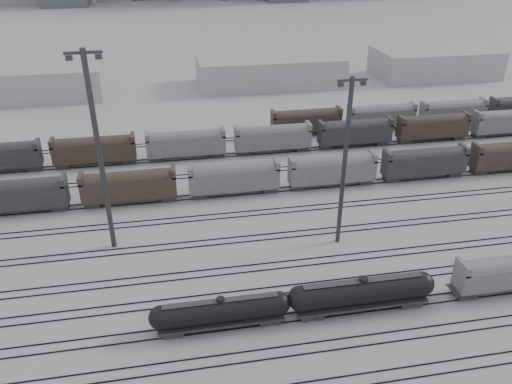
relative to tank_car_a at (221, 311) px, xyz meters
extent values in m
plane|color=#B7B7BC|center=(14.85, -1.00, -2.27)|extent=(900.00, 900.00, 0.00)
cube|color=black|center=(14.85, -10.72, -2.19)|extent=(220.00, 0.07, 0.16)
cube|color=black|center=(14.85, -9.28, -2.19)|extent=(220.00, 0.07, 0.16)
cube|color=black|center=(14.85, -5.72, -2.19)|extent=(220.00, 0.07, 0.16)
cube|color=black|center=(14.85, -4.28, -2.19)|extent=(220.00, 0.07, 0.16)
cube|color=black|center=(14.85, -0.72, -2.19)|extent=(220.00, 0.07, 0.16)
cube|color=black|center=(14.85, 0.72, -2.19)|extent=(220.00, 0.07, 0.16)
cube|color=black|center=(14.85, 4.28, -2.19)|extent=(220.00, 0.07, 0.16)
cube|color=black|center=(14.85, 5.72, -2.19)|extent=(220.00, 0.07, 0.16)
cube|color=black|center=(14.85, 9.28, -2.19)|extent=(220.00, 0.07, 0.16)
cube|color=black|center=(14.85, 10.72, -2.19)|extent=(220.00, 0.07, 0.16)
cube|color=black|center=(14.85, 16.28, -2.19)|extent=(220.00, 0.07, 0.16)
cube|color=black|center=(14.85, 17.72, -2.19)|extent=(220.00, 0.07, 0.16)
cube|color=black|center=(14.85, 23.28, -2.19)|extent=(220.00, 0.07, 0.16)
cube|color=black|center=(14.85, 24.72, -2.19)|extent=(220.00, 0.07, 0.16)
cube|color=black|center=(14.85, 30.28, -2.19)|extent=(220.00, 0.07, 0.16)
cube|color=black|center=(14.85, 31.72, -2.19)|extent=(220.00, 0.07, 0.16)
cube|color=black|center=(14.85, 38.28, -2.19)|extent=(220.00, 0.07, 0.16)
cube|color=black|center=(14.85, 39.72, -2.19)|extent=(220.00, 0.07, 0.16)
cube|color=black|center=(14.85, 46.28, -2.19)|extent=(220.00, 0.07, 0.16)
cube|color=black|center=(14.85, 47.72, -2.19)|extent=(220.00, 0.07, 0.16)
cube|color=black|center=(14.85, 54.28, -2.19)|extent=(220.00, 0.07, 0.16)
cube|color=black|center=(14.85, 55.72, -2.19)|extent=(220.00, 0.07, 0.16)
cube|color=#262629|center=(-5.47, 0.00, -1.77)|extent=(2.37, 1.92, 0.64)
cube|color=#262629|center=(5.47, 0.00, -1.77)|extent=(2.37, 1.92, 0.64)
cube|color=#262629|center=(0.00, 0.00, -1.31)|extent=(14.14, 2.46, 0.23)
cylinder|color=black|center=(0.00, 0.00, 0.15)|extent=(13.23, 2.65, 2.65)
sphere|color=black|center=(-6.61, 0.00, 0.15)|extent=(2.65, 2.65, 2.65)
sphere|color=black|center=(6.61, 0.00, 0.15)|extent=(2.65, 2.65, 2.65)
cylinder|color=black|center=(0.00, 0.00, 1.61)|extent=(0.91, 0.91, 0.46)
cube|color=#262629|center=(0.00, 0.00, 1.52)|extent=(12.77, 0.82, 0.05)
cube|color=#262629|center=(10.33, 0.00, -1.71)|extent=(2.65, 2.14, 0.71)
cube|color=#262629|center=(22.55, 0.00, -1.71)|extent=(2.65, 2.14, 0.71)
cube|color=#262629|center=(16.44, 0.00, -1.20)|extent=(15.78, 2.75, 0.25)
cylinder|color=black|center=(16.44, 0.00, 0.43)|extent=(14.77, 2.95, 2.95)
sphere|color=black|center=(9.06, 0.00, 0.43)|extent=(2.95, 2.95, 2.95)
sphere|color=black|center=(23.82, 0.00, 0.43)|extent=(2.95, 2.95, 2.95)
cylinder|color=black|center=(16.44, 0.00, 2.06)|extent=(1.02, 1.02, 0.51)
cube|color=#262629|center=(16.44, 0.00, 1.96)|extent=(14.26, 0.92, 0.06)
cube|color=#262629|center=(29.89, 0.00, -1.77)|extent=(2.36, 1.91, 0.64)
cube|color=gray|center=(35.34, 0.00, 0.36)|extent=(13.62, 2.72, 2.91)
cylinder|color=gray|center=(35.34, 0.00, 1.45)|extent=(12.35, 2.63, 2.63)
cube|color=gray|center=(28.80, 0.00, 2.18)|extent=(0.64, 2.72, 1.27)
cone|color=#262629|center=(35.34, 0.00, -1.41)|extent=(2.18, 2.18, 0.82)
cylinder|color=#333336|center=(-13.04, 18.67, 11.51)|extent=(0.71, 0.71, 27.57)
cube|color=#333336|center=(-13.04, 18.67, 24.75)|extent=(4.41, 0.33, 0.33)
cube|color=#333336|center=(-14.70, 18.67, 24.19)|extent=(0.77, 0.55, 0.55)
cube|color=#333336|center=(-11.39, 18.67, 24.19)|extent=(0.77, 0.55, 0.55)
cylinder|color=#333336|center=(18.40, 14.18, 9.69)|extent=(0.61, 0.61, 23.93)
cube|color=#333336|center=(18.40, 14.18, 21.18)|extent=(3.83, 0.29, 0.29)
cube|color=#333336|center=(16.97, 14.18, 20.70)|extent=(0.67, 0.48, 0.48)
cube|color=#333336|center=(19.84, 14.18, 20.70)|extent=(0.67, 0.48, 0.48)
cube|color=#262629|center=(-28.15, 31.00, 0.53)|extent=(15.00, 3.00, 5.60)
cube|color=#44342B|center=(-11.15, 31.00, 0.53)|extent=(15.00, 3.00, 5.60)
cube|color=gray|center=(5.85, 31.00, 0.53)|extent=(15.00, 3.00, 5.60)
cube|color=gray|center=(22.85, 31.00, 0.53)|extent=(15.00, 3.00, 5.60)
cube|color=#262629|center=(39.85, 31.00, 0.53)|extent=(15.00, 3.00, 5.60)
cube|color=#44342B|center=(56.85, 31.00, 0.53)|extent=(15.00, 3.00, 5.60)
cube|color=#44342B|center=(-18.15, 47.00, 0.53)|extent=(15.00, 3.00, 5.60)
cube|color=gray|center=(-1.15, 47.00, 0.53)|extent=(15.00, 3.00, 5.60)
cube|color=gray|center=(15.85, 47.00, 0.53)|extent=(15.00, 3.00, 5.60)
cube|color=#262629|center=(32.85, 47.00, 0.53)|extent=(15.00, 3.00, 5.60)
cube|color=#44342B|center=(49.85, 47.00, 0.53)|extent=(15.00, 3.00, 5.60)
cube|color=gray|center=(66.85, 47.00, 0.53)|extent=(15.00, 3.00, 5.60)
cube|color=#44342B|center=(24.85, 55.00, 0.53)|extent=(15.00, 3.00, 5.60)
cube|color=gray|center=(41.85, 55.00, 0.53)|extent=(15.00, 3.00, 5.60)
cube|color=gray|center=(58.85, 55.00, 0.53)|extent=(15.00, 3.00, 5.60)
cube|color=#A8A8AB|center=(-45.15, 94.00, 1.73)|extent=(50.00, 18.00, 8.00)
cube|color=#A8A8AB|center=(24.85, 94.00, 1.73)|extent=(40.00, 18.00, 8.00)
cube|color=#A8A8AB|center=(74.85, 94.00, 1.73)|extent=(35.00, 18.00, 8.00)
camera|label=1|loc=(-3.75, -42.46, 37.80)|focal=35.00mm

